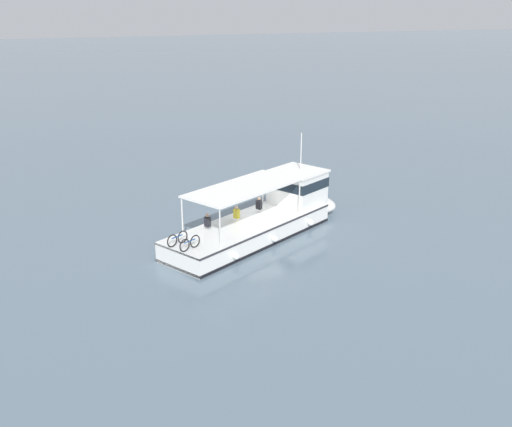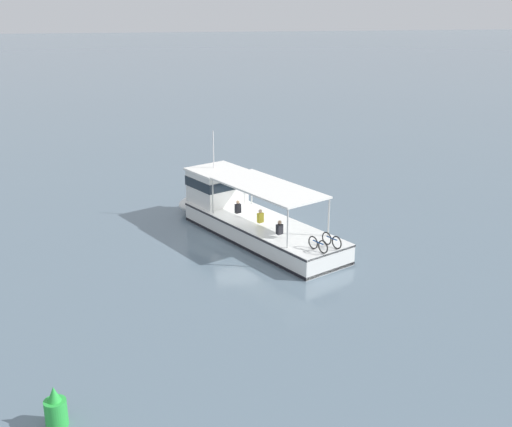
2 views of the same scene
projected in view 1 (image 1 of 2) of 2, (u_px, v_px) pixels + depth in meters
ground_plane at (260, 230)px, 35.43m from camera, size 400.00×400.00×0.00m
ferry_main at (268, 215)px, 34.74m from camera, size 8.86×12.62×5.32m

